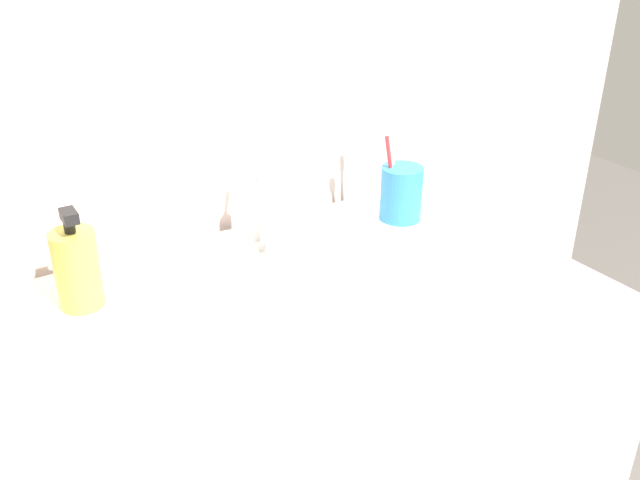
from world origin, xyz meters
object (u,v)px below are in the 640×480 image
at_px(toothbrush_cup, 401,193).
at_px(toothbrush_white, 392,154).
at_px(soap_dispenser, 77,268).
at_px(faucet, 263,209).
at_px(toothbrush_red, 390,164).

bearing_deg(toothbrush_cup, toothbrush_white, 104.19).
relative_size(toothbrush_cup, toothbrush_white, 0.50).
bearing_deg(soap_dispenser, faucet, 4.87).
height_order(faucet, toothbrush_white, toothbrush_white).
xyz_separation_m(toothbrush_cup, soap_dispenser, (-0.59, 0.01, 0.01)).
bearing_deg(soap_dispenser, toothbrush_white, 1.83).
relative_size(faucet, soap_dispenser, 0.92).
xyz_separation_m(faucet, toothbrush_cup, (0.27, -0.03, -0.02)).
bearing_deg(soap_dispenser, toothbrush_cup, -0.63).
height_order(toothbrush_cup, soap_dispenser, soap_dispenser).
xyz_separation_m(faucet, soap_dispenser, (-0.32, -0.03, -0.01)).
bearing_deg(toothbrush_white, soap_dispenser, -178.17).
distance_m(toothbrush_red, toothbrush_white, 0.02).
distance_m(faucet, toothbrush_red, 0.25).
relative_size(toothbrush_white, soap_dispenser, 1.30).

